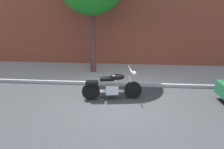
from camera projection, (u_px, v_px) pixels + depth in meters
The scene contains 3 objects.
ground_plane at pixel (118, 105), 7.05m from camera, with size 60.00×60.00×0.00m, color #303335.
sidewalk at pixel (121, 74), 9.91m from camera, with size 21.48×2.81×0.14m, color #A7A7A7.
motorcycle at pixel (112, 87), 7.33m from camera, with size 2.13×0.71×1.13m.
Camera 1 is at (0.27, -6.31, 3.29)m, focal length 33.20 mm.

